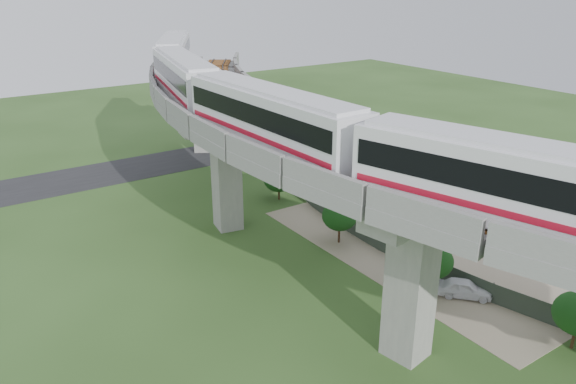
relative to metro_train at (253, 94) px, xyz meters
name	(u,v)px	position (x,y,z in m)	size (l,w,h in m)	color
ground	(288,281)	(-0.59, -5.35, -12.31)	(160.00, 160.00, 0.00)	#2D491D
dirt_lot	(445,241)	(13.41, -7.35, -12.29)	(18.00, 26.00, 0.04)	gray
asphalt_road	(137,168)	(-0.59, 24.65, -12.29)	(60.00, 8.00, 0.03)	#232326
viaduct	(335,149)	(3.25, -5.35, -3.26)	(19.58, 73.98, 11.40)	#99968E
metro_train	(253,94)	(0.00, 0.00, 0.00)	(13.19, 61.07, 3.64)	silver
fence	(390,237)	(9.17, -5.35, -11.56)	(3.87, 38.73, 1.50)	#2D382D
tree_0	(257,153)	(10.12, 16.50, -10.39)	(2.55, 2.55, 3.00)	#382314
tree_1	(279,179)	(7.32, 7.85, -10.19)	(2.96, 2.96, 3.38)	#382314
tree_2	(340,216)	(6.18, -2.63, -9.95)	(2.81, 2.81, 3.56)	#382314
tree_3	(433,261)	(6.54, -11.97, -9.96)	(2.71, 2.71, 3.51)	#382314
car_white	(465,288)	(7.94, -13.67, -11.65)	(1.46, 3.64, 1.24)	white
car_red	(536,236)	(19.11, -11.59, -11.63)	(1.36, 3.89, 1.28)	#9D130E
car_dark	(369,208)	(11.83, 0.16, -11.64)	(1.75, 4.31, 1.25)	black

